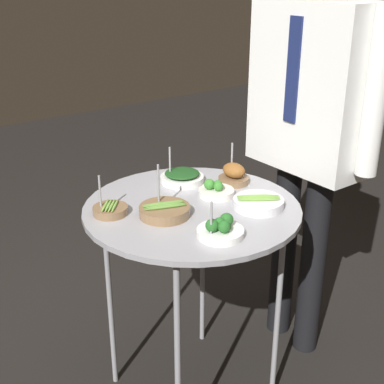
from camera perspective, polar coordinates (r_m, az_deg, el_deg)
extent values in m
cylinder|color=#939399|center=(1.76, 0.00, -1.76)|extent=(0.72, 0.72, 0.02)
cylinder|color=gray|center=(1.72, -1.53, -17.95)|extent=(0.02, 0.02, 0.76)
cylinder|color=gray|center=(2.01, -8.76, -11.27)|extent=(0.02, 0.02, 0.76)
cylinder|color=gray|center=(1.94, 9.13, -12.73)|extent=(0.02, 0.02, 0.76)
cylinder|color=gray|center=(2.21, 1.15, -7.59)|extent=(0.02, 0.02, 0.76)
cylinder|color=brown|center=(1.68, -2.94, -2.04)|extent=(0.16, 0.16, 0.03)
ellipsoid|color=#5B8938|center=(1.66, -2.82, -1.63)|extent=(0.06, 0.13, 0.01)
ellipsoid|color=#5B8938|center=(1.67, -2.91, -1.48)|extent=(0.06, 0.13, 0.01)
ellipsoid|color=#5B8938|center=(1.68, -3.00, -1.34)|extent=(0.06, 0.13, 0.01)
ellipsoid|color=#5B8938|center=(1.69, -3.08, -1.20)|extent=(0.06, 0.13, 0.01)
cylinder|color=#939399|center=(1.70, -3.59, 0.48)|extent=(0.01, 0.01, 0.16)
cylinder|color=brown|center=(1.94, 4.45, 1.27)|extent=(0.11, 0.11, 0.02)
ellipsoid|color=brown|center=(1.92, 4.49, 2.32)|extent=(0.09, 0.07, 0.05)
cylinder|color=#939399|center=(1.94, 4.26, 3.26)|extent=(0.01, 0.01, 0.14)
cylinder|color=white|center=(1.94, -1.06, 1.41)|extent=(0.16, 0.16, 0.02)
ellipsoid|color=#194219|center=(1.93, -1.07, 2.01)|extent=(0.13, 0.13, 0.02)
cylinder|color=#939399|center=(1.93, -2.37, 2.97)|extent=(0.01, 0.01, 0.13)
cylinder|color=silver|center=(1.75, 7.09, -1.20)|extent=(0.17, 0.17, 0.03)
ellipsoid|color=olive|center=(1.73, 7.20, -0.82)|extent=(0.09, 0.12, 0.01)
ellipsoid|color=olive|center=(1.74, 7.15, -0.68)|extent=(0.09, 0.12, 0.01)
ellipsoid|color=olive|center=(1.75, 7.09, -0.54)|extent=(0.09, 0.12, 0.01)
ellipsoid|color=olive|center=(1.76, 7.04, -0.41)|extent=(0.09, 0.12, 0.01)
cylinder|color=white|center=(1.56, 3.03, -4.36)|extent=(0.14, 0.14, 0.02)
sphere|color=#236023|center=(1.53, 3.46, -3.72)|extent=(0.04, 0.04, 0.04)
sphere|color=#236023|center=(1.57, 3.71, -2.97)|extent=(0.04, 0.04, 0.04)
sphere|color=#236023|center=(1.55, 2.97, -3.36)|extent=(0.04, 0.04, 0.04)
sphere|color=#236023|center=(1.54, 2.15, -3.59)|extent=(0.04, 0.04, 0.04)
cylinder|color=#939399|center=(1.52, 2.07, -3.12)|extent=(0.01, 0.01, 0.12)
cylinder|color=brown|center=(1.71, -8.70, -1.95)|extent=(0.11, 0.11, 0.03)
ellipsoid|color=#7AA847|center=(1.70, -8.22, -1.45)|extent=(0.08, 0.07, 0.01)
ellipsoid|color=#7AA847|center=(1.71, -8.56, -1.44)|extent=(0.08, 0.07, 0.01)
ellipsoid|color=#7AA847|center=(1.71, -8.90, -1.43)|extent=(0.08, 0.07, 0.01)
ellipsoid|color=#7AA847|center=(1.71, -9.24, -1.41)|extent=(0.08, 0.07, 0.01)
cylinder|color=#939399|center=(1.70, -9.77, -0.24)|extent=(0.01, 0.01, 0.13)
cylinder|color=silver|center=(1.83, 2.61, -0.05)|extent=(0.12, 0.12, 0.02)
sphere|color=#387F2D|center=(1.81, 2.83, 0.61)|extent=(0.03, 0.03, 0.03)
sphere|color=#387F2D|center=(1.83, 2.77, 0.79)|extent=(0.03, 0.03, 0.03)
sphere|color=#387F2D|center=(1.82, 1.85, 0.84)|extent=(0.04, 0.04, 0.04)
cylinder|color=black|center=(2.30, 9.79, -6.04)|extent=(0.10, 0.10, 0.80)
cylinder|color=black|center=(2.21, 12.73, -7.59)|extent=(0.10, 0.10, 0.80)
cube|color=white|center=(2.00, 12.80, 10.81)|extent=(0.45, 0.22, 0.60)
cube|color=navy|center=(1.90, 10.71, 12.58)|extent=(0.05, 0.01, 0.36)
cylinder|color=white|center=(2.17, 7.57, 12.78)|extent=(0.07, 0.07, 0.55)
cylinder|color=white|center=(1.84, 19.04, 9.83)|extent=(0.07, 0.07, 0.55)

